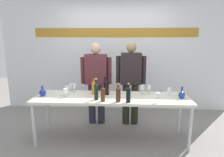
# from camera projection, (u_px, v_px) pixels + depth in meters

# --- Properties ---
(ground_plane) EXTENTS (10.00, 10.00, 0.00)m
(ground_plane) POSITION_uv_depth(u_px,v_px,m) (112.00, 139.00, 3.52)
(ground_plane) COLOR gray
(back_wall) EXTENTS (5.36, 0.11, 3.00)m
(back_wall) POSITION_uv_depth(u_px,v_px,m) (115.00, 47.00, 4.76)
(back_wall) COLOR silver
(back_wall) RESTS_ON ground
(display_table) EXTENTS (2.56, 0.72, 0.77)m
(display_table) POSITION_uv_depth(u_px,v_px,m) (112.00, 100.00, 3.37)
(display_table) COLOR silver
(display_table) RESTS_ON ground
(decanter_blue_left) EXTENTS (0.11, 0.11, 0.17)m
(decanter_blue_left) POSITION_uv_depth(u_px,v_px,m) (43.00, 92.00, 3.38)
(decanter_blue_left) COLOR navy
(decanter_blue_left) RESTS_ON display_table
(decanter_blue_right) EXTENTS (0.11, 0.11, 0.20)m
(decanter_blue_right) POSITION_uv_depth(u_px,v_px,m) (182.00, 94.00, 3.26)
(decanter_blue_right) COLOR navy
(decanter_blue_right) RESTS_ON display_table
(presenter_left) EXTENTS (0.61, 0.22, 1.63)m
(presenter_left) POSITION_uv_depth(u_px,v_px,m) (96.00, 79.00, 3.99)
(presenter_left) COLOR #282637
(presenter_left) RESTS_ON ground
(presenter_right) EXTENTS (0.58, 0.22, 1.64)m
(presenter_right) POSITION_uv_depth(u_px,v_px,m) (131.00, 79.00, 3.95)
(presenter_right) COLOR black
(presenter_right) RESTS_ON ground
(wine_bottle_0) EXTENTS (0.07, 0.07, 0.29)m
(wine_bottle_0) POSITION_uv_depth(u_px,v_px,m) (118.00, 94.00, 3.08)
(wine_bottle_0) COLOR #42261A
(wine_bottle_0) RESTS_ON display_table
(wine_bottle_1) EXTENTS (0.07, 0.07, 0.30)m
(wine_bottle_1) POSITION_uv_depth(u_px,v_px,m) (103.00, 93.00, 3.10)
(wine_bottle_1) COLOR #512819
(wine_bottle_1) RESTS_ON display_table
(wine_bottle_2) EXTENTS (0.07, 0.07, 0.30)m
(wine_bottle_2) POSITION_uv_depth(u_px,v_px,m) (94.00, 87.00, 3.46)
(wine_bottle_2) COLOR orange
(wine_bottle_2) RESTS_ON display_table
(wine_bottle_3) EXTENTS (0.07, 0.07, 0.33)m
(wine_bottle_3) POSITION_uv_depth(u_px,v_px,m) (107.00, 87.00, 3.45)
(wine_bottle_3) COLOR black
(wine_bottle_3) RESTS_ON display_table
(wine_bottle_4) EXTENTS (0.07, 0.07, 0.34)m
(wine_bottle_4) POSITION_uv_depth(u_px,v_px,m) (96.00, 91.00, 3.17)
(wine_bottle_4) COLOR black
(wine_bottle_4) RESTS_ON display_table
(wine_bottle_5) EXTENTS (0.07, 0.07, 0.30)m
(wine_bottle_5) POSITION_uv_depth(u_px,v_px,m) (105.00, 86.00, 3.55)
(wine_bottle_5) COLOR black
(wine_bottle_5) RESTS_ON display_table
(wine_bottle_6) EXTENTS (0.07, 0.07, 0.30)m
(wine_bottle_6) POSITION_uv_depth(u_px,v_px,m) (128.00, 94.00, 3.05)
(wine_bottle_6) COLOR black
(wine_bottle_6) RESTS_ON display_table
(wine_glass_left_0) EXTENTS (0.06, 0.06, 0.16)m
(wine_glass_left_0) POSITION_uv_depth(u_px,v_px,m) (67.00, 89.00, 3.44)
(wine_glass_left_0) COLOR white
(wine_glass_left_0) RESTS_ON display_table
(wine_glass_left_1) EXTENTS (0.07, 0.07, 0.13)m
(wine_glass_left_1) POSITION_uv_depth(u_px,v_px,m) (71.00, 86.00, 3.67)
(wine_glass_left_1) COLOR white
(wine_glass_left_1) RESTS_ON display_table
(wine_glass_left_2) EXTENTS (0.06, 0.06, 0.16)m
(wine_glass_left_2) POSITION_uv_depth(u_px,v_px,m) (74.00, 86.00, 3.59)
(wine_glass_left_2) COLOR white
(wine_glass_left_2) RESTS_ON display_table
(wine_glass_left_3) EXTENTS (0.06, 0.06, 0.15)m
(wine_glass_left_3) POSITION_uv_depth(u_px,v_px,m) (65.00, 91.00, 3.30)
(wine_glass_left_3) COLOR white
(wine_glass_left_3) RESTS_ON display_table
(wine_glass_right_0) EXTENTS (0.07, 0.07, 0.16)m
(wine_glass_right_0) POSITION_uv_depth(u_px,v_px,m) (142.00, 88.00, 3.47)
(wine_glass_right_0) COLOR white
(wine_glass_right_0) RESTS_ON display_table
(wine_glass_right_1) EXTENTS (0.06, 0.06, 0.15)m
(wine_glass_right_1) POSITION_uv_depth(u_px,v_px,m) (158.00, 96.00, 3.03)
(wine_glass_right_1) COLOR white
(wine_glass_right_1) RESTS_ON display_table
(wine_glass_right_2) EXTENTS (0.07, 0.07, 0.13)m
(wine_glass_right_2) POSITION_uv_depth(u_px,v_px,m) (169.00, 90.00, 3.40)
(wine_glass_right_2) COLOR white
(wine_glass_right_2) RESTS_ON display_table
(wine_glass_right_3) EXTENTS (0.06, 0.06, 0.15)m
(wine_glass_right_3) POSITION_uv_depth(u_px,v_px,m) (149.00, 88.00, 3.53)
(wine_glass_right_3) COLOR white
(wine_glass_right_3) RESTS_ON display_table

